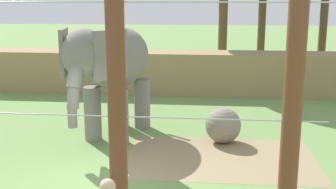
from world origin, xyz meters
name	(u,v)px	position (x,y,z in m)	size (l,w,h in m)	color
ground_plane	(96,189)	(0.00, 0.00, 0.00)	(120.00, 120.00, 0.00)	#6B8E4C
dirt_patch	(220,158)	(2.70, 2.17, 0.00)	(4.89, 3.20, 0.01)	#937F5B
embankment_wall	(156,72)	(0.00, 10.08, 0.89)	(36.00, 1.80, 1.79)	#997F56
elephant	(112,64)	(-0.43, 3.62, 2.20)	(2.35, 4.39, 3.32)	gray
enrichment_ball	(223,125)	(2.81, 3.41, 0.51)	(1.02, 1.02, 1.02)	gray
cable_fence	(45,133)	(-0.02, -2.53, 2.08)	(8.11, 0.27, 4.17)	brown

